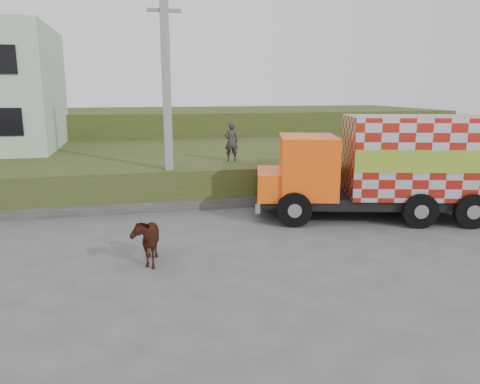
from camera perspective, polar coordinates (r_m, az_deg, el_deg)
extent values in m
plane|color=#474749|center=(13.98, -2.80, -6.26)|extent=(120.00, 120.00, 0.00)
cube|color=#294617|center=(23.46, -7.18, 3.19)|extent=(40.00, 12.00, 1.50)
cube|color=#294617|center=(35.25, -9.26, 7.42)|extent=(40.00, 12.00, 3.00)
cube|color=#595651|center=(17.77, -11.60, -1.76)|extent=(16.00, 0.50, 0.40)
cube|color=gray|center=(17.70, -8.89, 10.74)|extent=(0.30, 0.30, 8.00)
cube|color=gray|center=(17.90, -9.25, 21.03)|extent=(1.20, 0.12, 0.12)
cube|color=black|center=(17.26, 16.47, -0.78)|extent=(7.52, 4.07, 0.37)
cube|color=#FF550D|center=(16.58, 8.22, 3.16)|extent=(2.45, 2.83, 2.11)
cube|color=#FF550D|center=(16.60, 3.99, 1.05)|extent=(1.58, 2.41, 0.95)
cube|color=silver|center=(17.36, 20.83, 4.13)|extent=(5.33, 3.68, 2.74)
cube|color=yellow|center=(16.17, 22.28, 3.45)|extent=(4.70, 1.28, 0.74)
cube|color=yellow|center=(18.57, 19.57, 4.71)|extent=(4.70, 1.28, 0.74)
cube|color=silver|center=(16.72, 2.15, -1.06)|extent=(0.77, 2.38, 0.32)
cylinder|color=black|center=(15.60, 6.64, -2.12)|extent=(1.22, 0.65, 1.16)
cylinder|color=black|center=(17.95, 6.00, -0.18)|extent=(1.22, 0.65, 1.16)
cylinder|color=black|center=(16.47, 21.05, -2.11)|extent=(1.22, 0.65, 1.16)
cylinder|color=black|center=(18.71, 18.66, -0.26)|extent=(1.22, 0.65, 1.16)
cylinder|color=black|center=(17.10, 26.39, -2.07)|extent=(1.22, 0.65, 1.16)
cylinder|color=black|center=(19.27, 23.46, -0.28)|extent=(1.22, 0.65, 1.16)
imported|color=#39180E|center=(12.52, -11.43, -5.63)|extent=(0.80, 1.58, 1.30)
imported|color=#312D2C|center=(19.82, -1.08, 6.17)|extent=(0.60, 0.39, 1.63)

